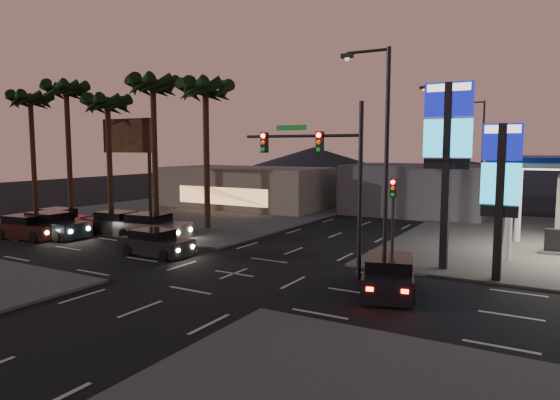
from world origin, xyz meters
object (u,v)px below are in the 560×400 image
Objects in this scene: car_lane_b_rear at (60,219)px; car_lane_b_mid at (119,224)px; car_lane_a_front at (155,243)px; suv_station at (389,275)px; car_lane_b_front at (152,227)px; pylon_sign_tall at (448,138)px; car_lane_a_rear at (53,226)px; pylon_sign_short at (501,178)px; car_lane_a_mid at (28,228)px; traffic_signal_mast at (325,164)px.

car_lane_b_mid is at bearing 3.51° from car_lane_b_rear.
car_lane_a_front is 0.87× the size of suv_station.
suv_station is (17.22, -4.18, -0.04)m from car_lane_b_front.
car_lane_b_rear is at bearing -177.95° from pylon_sign_tall.
car_lane_b_rear is (-2.77, 2.64, -0.10)m from car_lane_a_rear.
pylon_sign_short is 28.52m from car_lane_a_mid.
traffic_signal_mast is 1.60× the size of suv_station.
suv_station is (-3.67, -3.87, -3.93)m from pylon_sign_short.
traffic_signal_mast is 10.96m from car_lane_a_front.
traffic_signal_mast is at bearing 0.30° from car_lane_a_rear.
car_lane_a_rear reaches higher than car_lane_b_front.
car_lane_a_mid is at bearing 179.59° from suv_station.
car_lane_b_mid is (-21.53, -0.63, -5.66)m from pylon_sign_tall.
car_lane_b_mid is (2.95, 2.99, -0.05)m from car_lane_a_rear.
pylon_sign_short reaches higher than car_lane_a_rear.
traffic_signal_mast is at bearing -143.48° from pylon_sign_tall.
pylon_sign_tall is 27.86m from car_lane_b_rear.
pylon_sign_tall is 26.54m from car_lane_a_mid.
car_lane_a_front is at bearing -163.76° from pylon_sign_tall.
pylon_sign_tall reaches higher than car_lane_b_rear.
pylon_sign_tall is at bearing 76.53° from suv_station.
car_lane_a_rear is 1.13× the size of car_lane_b_rear.
car_lane_a_rear is at bearing -174.47° from pylon_sign_short.
car_lane_b_rear is at bearing 173.58° from traffic_signal_mast.
pylon_sign_short reaches higher than car_lane_a_mid.
car_lane_a_rear is at bearing 46.76° from car_lane_a_mid.
car_lane_a_mid is at bearing -150.63° from car_lane_b_front.
traffic_signal_mast reaches higher than car_lane_b_rear.
traffic_signal_mast is 1.62× the size of car_lane_b_mid.
car_lane_a_rear is at bearing -154.40° from car_lane_b_front.
pylon_sign_short reaches higher than suv_station.
car_lane_b_front is 1.05× the size of car_lane_b_mid.
pylon_sign_tall is 2.06× the size of car_lane_a_front.
suv_station reaches higher than car_lane_a_front.
pylon_sign_short is 1.33× the size of car_lane_a_rear.
car_lane_b_front is at bearing 1.84° from car_lane_b_rear.
traffic_signal_mast reaches higher than car_lane_a_mid.
car_lane_b_front reaches higher than car_lane_b_rear.
car_lane_a_mid is at bearing -176.73° from traffic_signal_mast.
pylon_sign_short is 1.35× the size of car_lane_b_front.
suv_station is (3.58, -1.36, -4.51)m from traffic_signal_mast.
car_lane_a_front is 0.84× the size of car_lane_b_front.
car_lane_b_mid is (-6.86, 3.65, 0.08)m from car_lane_a_front.
car_lane_b_rear is (-12.59, 3.30, 0.03)m from car_lane_a_front.
pylon_sign_tall reaches higher than car_lane_a_mid.
pylon_sign_short is at bearing -21.80° from pylon_sign_tall.
pylon_sign_tall is 19.24m from car_lane_b_front.
car_lane_a_rear is (-9.81, 0.66, 0.13)m from car_lane_a_front.
car_lane_b_rear is at bearing 136.46° from car_lane_a_rear.
traffic_signal_mast reaches higher than car_lane_a_rear.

